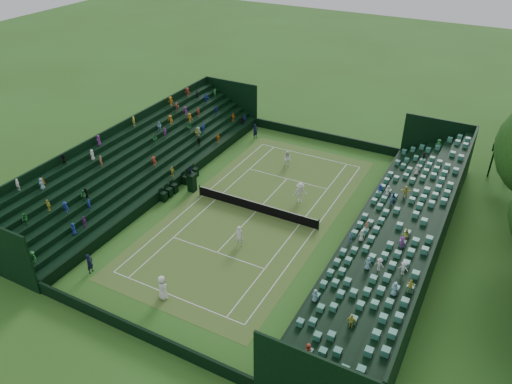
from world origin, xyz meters
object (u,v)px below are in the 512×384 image
at_px(tennis_net, 256,207).
at_px(player_near_east, 239,236).
at_px(umpire_chair, 192,180).
at_px(player_far_west, 288,159).
at_px(player_near_west, 162,288).
at_px(player_far_east, 300,193).

relative_size(tennis_net, player_near_east, 6.30).
distance_m(tennis_net, umpire_chair, 6.88).
bearing_deg(tennis_net, player_far_west, 96.83).
relative_size(tennis_net, player_far_west, 6.97).
height_order(player_near_west, player_near_east, player_near_west).
xyz_separation_m(umpire_chair, player_far_east, (9.54, 2.90, -0.15)).
height_order(umpire_chair, player_near_west, umpire_chair).
height_order(tennis_net, player_near_east, player_near_east).
relative_size(player_near_east, player_far_west, 1.11).
distance_m(umpire_chair, player_far_west, 10.18).
xyz_separation_m(umpire_chair, player_near_east, (7.90, -5.12, -0.20)).
bearing_deg(player_far_east, player_near_west, -142.58).
height_order(player_near_west, player_far_west, player_near_west).
bearing_deg(player_far_west, player_near_east, -91.06).
xyz_separation_m(tennis_net, player_near_west, (-0.62, -12.34, 0.43)).
bearing_deg(player_far_east, player_near_east, -142.08).
distance_m(umpire_chair, player_near_west, 14.10).
xyz_separation_m(player_near_west, player_far_east, (3.32, 15.54, 0.02)).
bearing_deg(player_far_east, umpire_chair, 156.37).
relative_size(tennis_net, player_near_west, 6.11).
distance_m(tennis_net, player_far_east, 4.21).
xyz_separation_m(umpire_chair, player_far_west, (5.81, 8.35, -0.28)).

